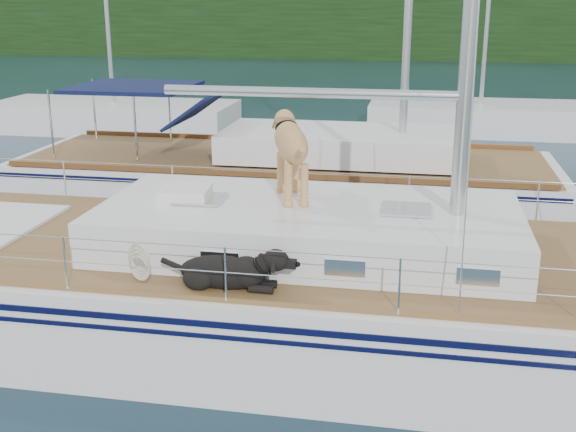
# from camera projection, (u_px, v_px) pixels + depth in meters

# --- Properties ---
(ground) EXTENTS (120.00, 120.00, 0.00)m
(ground) POSITION_uv_depth(u_px,v_px,m) (249.00, 332.00, 9.65)
(ground) COLOR black
(ground) RESTS_ON ground
(tree_line) EXTENTS (90.00, 3.00, 6.00)m
(tree_line) POSITION_uv_depth(u_px,v_px,m) (397.00, 16.00, 51.09)
(tree_line) COLOR black
(tree_line) RESTS_ON ground
(shore_bank) EXTENTS (92.00, 1.00, 1.20)m
(shore_bank) POSITION_uv_depth(u_px,v_px,m) (397.00, 49.00, 52.92)
(shore_bank) COLOR #595147
(shore_bank) RESTS_ON ground
(main_sailboat) EXTENTS (12.00, 3.80, 14.01)m
(main_sailboat) POSITION_uv_depth(u_px,v_px,m) (255.00, 286.00, 9.43)
(main_sailboat) COLOR white
(main_sailboat) RESTS_ON ground
(neighbor_sailboat) EXTENTS (11.00, 3.50, 13.30)m
(neighbor_sailboat) POSITION_uv_depth(u_px,v_px,m) (289.00, 181.00, 15.02)
(neighbor_sailboat) COLOR white
(neighbor_sailboat) RESTS_ON ground
(bg_boat_west) EXTENTS (8.00, 3.00, 11.65)m
(bg_boat_west) POSITION_uv_depth(u_px,v_px,m) (114.00, 117.00, 24.09)
(bg_boat_west) COLOR white
(bg_boat_west) RESTS_ON ground
(bg_boat_center) EXTENTS (7.20, 3.00, 11.65)m
(bg_boat_center) POSITION_uv_depth(u_px,v_px,m) (480.00, 118.00, 23.86)
(bg_boat_center) COLOR white
(bg_boat_center) RESTS_ON ground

